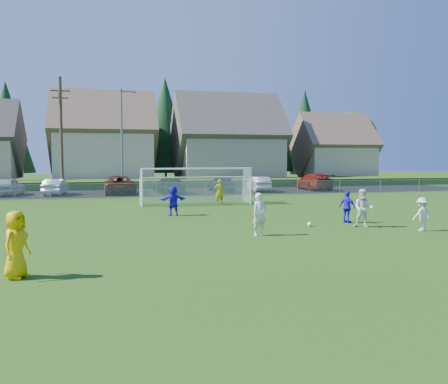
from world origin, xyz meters
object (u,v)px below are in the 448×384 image
at_px(car_c, 119,185).
at_px(goalkeeper, 219,192).
at_px(referee, 16,245).
at_px(car_a, 9,187).
at_px(player_blue_a, 347,207).
at_px(car_b, 56,187).
at_px(player_blue_b, 173,201).
at_px(car_g, 313,182).
at_px(car_d, 169,185).
at_px(player_white_c, 422,214).
at_px(player_white_a, 260,214).
at_px(player_white_b, 363,208).
at_px(car_f, 259,184).
at_px(car_e, 222,184).
at_px(soccer_ball, 310,224).
at_px(soccer_goal, 195,180).

bearing_deg(car_c, goalkeeper, 118.40).
xyz_separation_m(referee, car_a, (-5.53, 29.41, -0.15)).
relative_size(player_blue_a, goalkeeper, 0.90).
bearing_deg(car_b, player_blue_b, 121.20).
xyz_separation_m(car_b, car_c, (5.26, 0.13, 0.10)).
bearing_deg(car_g, car_d, 3.68).
height_order(player_white_c, goalkeeper, goalkeeper).
distance_m(player_white_a, player_white_b, 5.38).
bearing_deg(player_blue_b, player_white_a, 98.01).
distance_m(car_a, car_f, 21.82).
bearing_deg(car_b, car_e, -174.23).
bearing_deg(car_a, player_white_b, 136.71).
relative_size(player_white_b, car_g, 0.32).
relative_size(referee, player_blue_b, 1.10).
bearing_deg(car_f, soccer_ball, 82.82).
relative_size(player_blue_a, car_f, 0.37).
bearing_deg(car_e, car_g, -175.93).
bearing_deg(soccer_goal, car_b, 133.33).
distance_m(car_c, car_d, 4.42).
relative_size(player_white_a, player_white_b, 1.00).
bearing_deg(soccer_ball, car_b, 120.65).
bearing_deg(car_f, player_white_a, 76.93).
height_order(player_white_c, car_a, car_a).
bearing_deg(player_white_b, car_g, 104.86).
bearing_deg(car_a, car_c, -174.03).
height_order(goalkeeper, car_b, goalkeeper).
height_order(player_blue_b, car_b, player_blue_b).
distance_m(player_white_a, car_d, 24.07).
bearing_deg(car_g, soccer_ball, 66.12).
distance_m(player_blue_a, car_g, 23.69).
xyz_separation_m(player_white_b, player_white_c, (1.95, -1.52, -0.15)).
distance_m(referee, goalkeeper, 20.40).
xyz_separation_m(car_c, car_d, (4.41, -0.16, -0.06)).
bearing_deg(car_f, car_e, 3.65).
height_order(player_white_c, soccer_goal, soccer_goal).
distance_m(soccer_ball, car_g, 25.26).
relative_size(car_c, soccer_goal, 0.76).
bearing_deg(player_white_b, car_d, 138.64).
bearing_deg(referee, soccer_ball, -32.93).
bearing_deg(goalkeeper, car_d, -77.62).
xyz_separation_m(player_blue_a, car_c, (-10.23, 21.70, 0.02)).
relative_size(car_e, soccer_goal, 0.60).
relative_size(car_b, car_d, 0.83).
distance_m(car_b, car_d, 9.68).
height_order(player_blue_b, soccer_goal, soccer_goal).
bearing_deg(player_white_c, player_white_b, -45.69).
xyz_separation_m(player_white_a, car_a, (-13.92, 24.44, -0.12)).
xyz_separation_m(car_d, car_e, (4.82, -0.12, 0.03)).
distance_m(referee, player_white_a, 9.75).
bearing_deg(car_g, car_b, 2.65).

